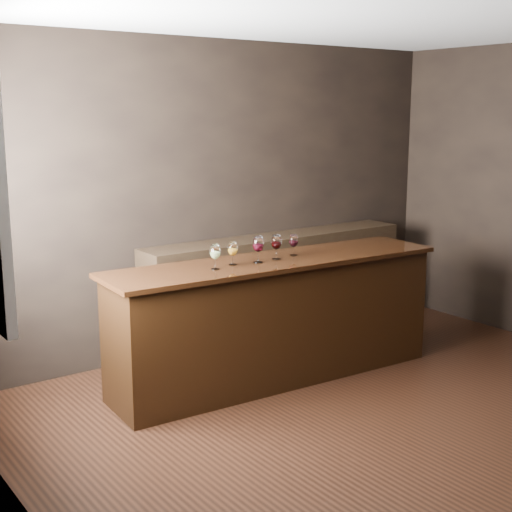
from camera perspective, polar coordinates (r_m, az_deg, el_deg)
ground at (r=5.29m, az=11.17°, el=-12.96°), size 5.00×5.00×0.00m
room_shell at (r=4.74m, az=9.08°, el=7.00°), size 5.02×4.52×2.81m
bar_counter at (r=5.83m, az=1.59°, el=-5.28°), size 2.80×0.75×0.97m
bar_top at (r=5.70m, az=1.62°, el=-0.44°), size 2.90×0.82×0.04m
back_bar_shelf at (r=6.86m, az=1.75°, el=-2.51°), size 2.80×0.40×1.01m
glass_white at (r=5.32m, az=-3.29°, el=0.28°), size 0.08×0.08×0.19m
glass_amber at (r=5.47m, az=-1.88°, el=0.52°), size 0.08×0.08×0.18m
glass_red_a at (r=5.55m, az=0.18°, el=0.91°), size 0.09×0.09×0.21m
glass_red_b at (r=5.67m, az=1.63°, el=1.07°), size 0.08×0.08×0.20m
glass_red_c at (r=5.83m, az=3.03°, el=1.19°), size 0.07×0.07×0.17m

